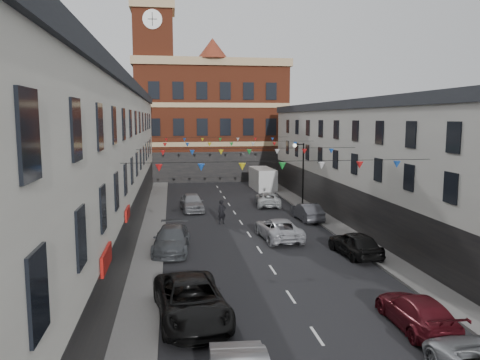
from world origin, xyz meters
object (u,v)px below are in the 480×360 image
car_left_d (172,239)px  street_lamp (301,166)px  car_right_f (268,199)px  pedestrian (222,212)px  car_right_c (417,312)px  car_right_e (307,212)px  car_right_d (355,244)px  car_left_c (191,300)px  white_van (263,179)px  moving_car (278,229)px  car_left_e (192,202)px

car_left_d → street_lamp: bearing=53.1°
car_right_f → pedestrian: 8.79m
car_right_c → car_right_e: bearing=-92.9°
car_right_d → car_right_c: bearing=75.5°
car_left_c → white_van: (9.79, 34.85, 0.43)m
car_right_c → moving_car: (-2.33, 14.35, 0.06)m
car_left_c → car_right_f: (8.30, 24.56, -0.17)m
car_left_c → car_left_e: (1.02, 23.10, -0.02)m
car_left_e → moving_car: bearing=-67.1°
car_right_f → white_van: 10.41m
car_left_d → car_right_c: bearing=-47.3°
car_right_d → car_left_c: bearing=30.4°
car_left_e → car_left_d: bearing=-102.0°
car_left_d → pedestrian: 8.21m
car_right_d → car_right_f: car_right_d is taller
car_right_d → white_van: 27.18m
car_right_c → car_left_c: bearing=-12.2°
moving_car → car_left_e: bearing=-67.0°
street_lamp → car_left_d: bearing=-131.7°
moving_car → white_van: white_van is taller
street_lamp → car_right_c: bearing=-95.4°
car_right_e → pedestrian: 7.09m
car_left_c → car_right_e: bearing=53.7°
car_right_f → white_van: bearing=-91.2°
street_lamp → car_left_d: street_lamp is taller
street_lamp → white_van: 11.45m
moving_car → car_left_c: bearing=58.3°
car_right_d → pedestrian: size_ratio=2.33×
car_right_c → moving_car: bearing=-79.7°
car_left_d → car_right_f: (9.10, 14.30, -0.11)m
car_right_c → car_right_f: 26.65m
car_left_e → white_van: 14.66m
car_left_d → pedestrian: (3.92, 7.20, 0.19)m
car_left_c → white_van: bearing=67.8°
car_left_c → car_left_d: bearing=88.0°
street_lamp → moving_car: size_ratio=1.14×
pedestrian → car_left_e: bearing=87.6°
car_right_d → pedestrian: bearing=-60.7°
car_left_c → white_van: 36.20m
car_left_c → pedestrian: size_ratio=3.09×
pedestrian → car_right_d: bearing=-77.0°
car_right_d → car_right_e: bearing=-96.5°
car_left_d → car_left_e: car_left_e is taller
car_right_e → white_van: bearing=-91.3°
car_right_c → pedestrian: 20.36m
car_left_e → pedestrian: 6.02m
car_left_c → car_right_e: size_ratio=1.36×
car_right_c → street_lamp: bearing=-94.3°
street_lamp → car_left_d: (-12.05, -13.54, -3.14)m
white_van → pedestrian: 18.62m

